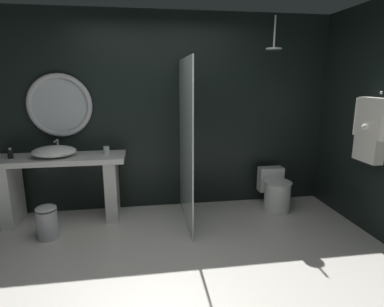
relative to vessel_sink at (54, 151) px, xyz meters
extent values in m
plane|color=silver|center=(1.32, -1.55, -0.90)|extent=(5.76, 5.76, 0.00)
cube|color=black|center=(1.32, 0.35, 0.40)|extent=(4.80, 0.10, 2.60)
cube|color=black|center=(3.67, -0.79, 0.40)|extent=(0.10, 2.47, 2.60)
cube|color=silver|center=(0.05, 0.02, -0.10)|extent=(1.56, 0.53, 0.06)
cube|color=silver|center=(-0.55, 0.02, -0.51)|extent=(0.14, 0.45, 0.77)
cube|color=silver|center=(0.65, 0.02, -0.51)|extent=(0.14, 0.45, 0.77)
ellipsoid|color=white|center=(0.00, 0.00, 0.00)|extent=(0.52, 0.42, 0.13)
cylinder|color=#B7B7BC|center=(0.00, 0.19, 0.02)|extent=(0.02, 0.02, 0.18)
cylinder|color=#B7B7BC|center=(0.00, 0.12, 0.11)|extent=(0.02, 0.14, 0.02)
cylinder|color=silver|center=(0.61, 0.05, -0.02)|extent=(0.07, 0.07, 0.10)
cylinder|color=black|center=(-0.50, 0.00, -0.02)|extent=(0.06, 0.06, 0.10)
cylinder|color=#B7B7BC|center=(-0.50, 0.00, 0.05)|extent=(0.03, 0.03, 0.02)
torus|color=#B7B7BC|center=(0.05, 0.26, 0.53)|extent=(0.79, 0.07, 0.79)
cylinder|color=#B2BCC1|center=(0.05, 0.27, 0.53)|extent=(0.68, 0.01, 0.68)
cube|color=silver|center=(1.57, -0.25, 0.10)|extent=(0.02, 1.11, 1.99)
cylinder|color=#B7B7BC|center=(2.70, -0.04, 1.42)|extent=(0.02, 0.02, 0.38)
cylinder|color=#B7B7BC|center=(2.70, -0.04, 1.22)|extent=(0.20, 0.20, 0.02)
sphere|color=#B7B7BC|center=(3.60, -0.86, 0.71)|extent=(0.04, 0.04, 0.04)
cube|color=silver|center=(3.53, -0.86, 0.31)|extent=(0.12, 0.36, 0.70)
cylinder|color=silver|center=(3.53, -0.66, 0.43)|extent=(0.11, 0.11, 0.42)
sphere|color=silver|center=(3.45, -0.86, 0.34)|extent=(0.07, 0.07, 0.07)
cylinder|color=white|center=(2.83, -0.14, -0.69)|extent=(0.35, 0.35, 0.40)
ellipsoid|color=white|center=(2.83, -0.14, -0.48)|extent=(0.36, 0.40, 0.02)
cube|color=white|center=(2.83, 0.11, -0.52)|extent=(0.34, 0.16, 0.34)
cylinder|color=#B7B7BC|center=(-0.02, -0.46, -0.73)|extent=(0.23, 0.23, 0.33)
ellipsoid|color=#B7B7BC|center=(-0.02, -0.46, -0.54)|extent=(0.23, 0.23, 0.07)
camera|label=1|loc=(1.08, -3.92, 0.85)|focal=29.49mm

